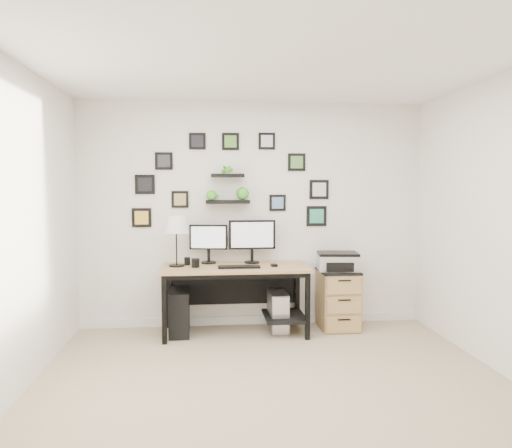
{
  "coord_description": "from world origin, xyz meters",
  "views": [
    {
      "loc": [
        -0.54,
        -3.78,
        1.64
      ],
      "look_at": [
        0.02,
        1.83,
        1.2
      ],
      "focal_mm": 35.0,
      "sensor_mm": 36.0,
      "label": 1
    }
  ],
  "objects": [
    {
      "name": "file_cabinet",
      "position": [
        0.95,
        1.72,
        0.34
      ],
      "size": [
        0.43,
        0.53,
        0.67
      ],
      "color": "tan",
      "rests_on": "ground"
    },
    {
      "name": "pc_tower_grey",
      "position": [
        0.25,
        1.69,
        0.22
      ],
      "size": [
        0.2,
        0.44,
        0.44
      ],
      "color": "gray",
      "rests_on": "ground"
    },
    {
      "name": "room",
      "position": [
        0.0,
        1.98,
        0.05
      ],
      "size": [
        4.0,
        4.0,
        4.0
      ],
      "color": "tan",
      "rests_on": "ground"
    },
    {
      "name": "monitor_right",
      "position": [
        -0.03,
        1.84,
        1.04
      ],
      "size": [
        0.53,
        0.17,
        0.49
      ],
      "color": "black",
      "rests_on": "desk"
    },
    {
      "name": "table_lamp",
      "position": [
        -0.87,
        1.7,
        1.2
      ],
      "size": [
        0.28,
        0.28,
        0.56
      ],
      "color": "black",
      "rests_on": "desk"
    },
    {
      "name": "pen_cup",
      "position": [
        -0.76,
        1.78,
        0.79
      ],
      "size": [
        0.07,
        0.07,
        0.09
      ],
      "primitive_type": "cylinder",
      "color": "black",
      "rests_on": "desk"
    },
    {
      "name": "desk",
      "position": [
        -0.2,
        1.67,
        0.63
      ],
      "size": [
        1.6,
        0.7,
        0.75
      ],
      "color": "tan",
      "rests_on": "ground"
    },
    {
      "name": "mug",
      "position": [
        -0.66,
        1.6,
        0.8
      ],
      "size": [
        0.09,
        0.09,
        0.1
      ],
      "primitive_type": "cylinder",
      "color": "black",
      "rests_on": "desk"
    },
    {
      "name": "wall_decor",
      "position": [
        -0.27,
        1.93,
        1.66
      ],
      "size": [
        2.28,
        0.18,
        1.09
      ],
      "color": "black",
      "rests_on": "ground"
    },
    {
      "name": "pc_tower_black",
      "position": [
        -0.85,
        1.67,
        0.25
      ],
      "size": [
        0.23,
        0.5,
        0.49
      ],
      "primitive_type": "cube",
      "rotation": [
        0.0,
        0.0,
        0.02
      ],
      "color": "black",
      "rests_on": "ground"
    },
    {
      "name": "keyboard",
      "position": [
        -0.2,
        1.53,
        0.76
      ],
      "size": [
        0.45,
        0.15,
        0.02
      ],
      "primitive_type": "cube",
      "rotation": [
        0.0,
        0.0,
        0.0
      ],
      "color": "black",
      "rests_on": "desk"
    },
    {
      "name": "mouse",
      "position": [
        0.19,
        1.58,
        0.76
      ],
      "size": [
        0.07,
        0.1,
        0.03
      ],
      "primitive_type": "cube",
      "rotation": [
        0.0,
        0.0,
        0.1
      ],
      "color": "black",
      "rests_on": "desk"
    },
    {
      "name": "monitor_left",
      "position": [
        -0.52,
        1.87,
        1.01
      ],
      "size": [
        0.43,
        0.19,
        0.44
      ],
      "color": "black",
      "rests_on": "desk"
    },
    {
      "name": "printer",
      "position": [
        0.95,
        1.73,
        0.77
      ],
      "size": [
        0.48,
        0.41,
        0.2
      ],
      "color": "silver",
      "rests_on": "file_cabinet"
    }
  ]
}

